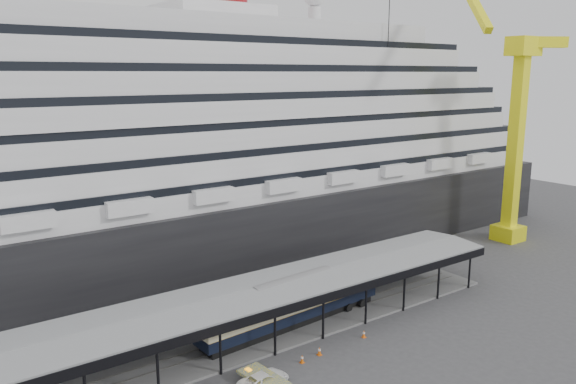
# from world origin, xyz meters

# --- Properties ---
(ground) EXTENTS (200.00, 200.00, 0.00)m
(ground) POSITION_xyz_m (0.00, 0.00, 0.00)
(ground) COLOR #3C3C3E
(ground) RESTS_ON ground
(cruise_ship) EXTENTS (130.00, 30.00, 43.90)m
(cruise_ship) POSITION_xyz_m (0.05, 32.00, 18.35)
(cruise_ship) COLOR black
(cruise_ship) RESTS_ON ground
(platform_canopy) EXTENTS (56.00, 9.18, 5.30)m
(platform_canopy) POSITION_xyz_m (0.00, 5.00, 2.36)
(platform_canopy) COLOR slate
(platform_canopy) RESTS_ON ground
(crane_yellow) EXTENTS (23.83, 18.78, 47.60)m
(crane_yellow) POSITION_xyz_m (47.06, 10.54, 19.96)
(crane_yellow) COLOR #F9F416
(crane_yellow) RESTS_ON ground
(port_truck) EXTENTS (4.81, 2.60, 1.28)m
(port_truck) POSITION_xyz_m (-6.73, -3.00, 0.64)
(port_truck) COLOR white
(port_truck) RESTS_ON ground
(pullman_carriage) EXTENTS (22.44, 4.37, 21.89)m
(pullman_carriage) POSITION_xyz_m (2.21, 5.00, 2.66)
(pullman_carriage) COLOR black
(pullman_carriage) RESTS_ON ground
(traffic_cone_left) EXTENTS (0.47, 0.47, 0.84)m
(traffic_cone_left) POSITION_xyz_m (0.51, -1.49, 0.42)
(traffic_cone_left) COLOR #E15B0C
(traffic_cone_left) RESTS_ON ground
(traffic_cone_mid) EXTENTS (0.45, 0.45, 0.80)m
(traffic_cone_mid) POSITION_xyz_m (-1.68, -1.68, 0.40)
(traffic_cone_mid) COLOR #CF560B
(traffic_cone_mid) RESTS_ON ground
(traffic_cone_right) EXTENTS (0.40, 0.40, 0.77)m
(traffic_cone_right) POSITION_xyz_m (6.38, -1.29, 0.38)
(traffic_cone_right) COLOR orange
(traffic_cone_right) RESTS_ON ground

